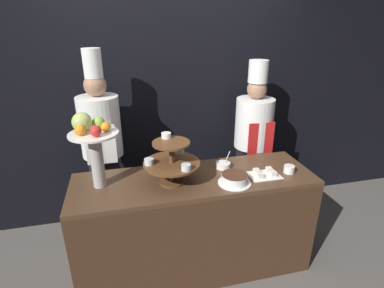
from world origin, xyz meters
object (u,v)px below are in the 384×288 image
chef_left (102,145)px  cake_round (235,179)px  serving_bowl_far (223,165)px  cup_white (289,169)px  cake_square_tray (264,174)px  tiered_stand (171,160)px  chef_center_left (253,137)px  fruit_pedestal (92,139)px

chef_left → cake_round: bearing=-37.5°
cake_round → serving_bowl_far: (0.00, 0.28, -0.01)m
cake_round → chef_left: (-0.99, 0.76, 0.08)m
serving_bowl_far → cup_white: bearing=-23.4°
cake_round → serving_bowl_far: serving_bowl_far is taller
cup_white → serving_bowl_far: size_ratio=0.59×
cup_white → cake_square_tray: 0.22m
cake_round → serving_bowl_far: size_ratio=1.73×
tiered_stand → chef_center_left: chef_center_left is taller
cup_white → cake_square_tray: size_ratio=0.35×
fruit_pedestal → cake_square_tray: bearing=-7.1°
tiered_stand → chef_center_left: 1.15m
chef_left → chef_center_left: bearing=0.0°
fruit_pedestal → cake_square_tray: (1.29, -0.16, -0.36)m
tiered_stand → cup_white: tiered_stand is taller
tiered_stand → cup_white: size_ratio=4.94×
serving_bowl_far → chef_left: size_ratio=0.08×
cup_white → chef_center_left: 0.70m
cake_round → chef_center_left: (0.49, 0.76, 0.01)m
tiered_stand → fruit_pedestal: size_ratio=0.76×
cake_round → tiered_stand: bearing=164.0°
fruit_pedestal → chef_center_left: 1.64m
tiered_stand → chef_left: size_ratio=0.23×
cake_round → serving_bowl_far: bearing=89.3°
serving_bowl_far → tiered_stand: bearing=-162.9°
serving_bowl_far → cake_round: bearing=-90.7°
tiered_stand → chef_left: chef_left is taller
tiered_stand → serving_bowl_far: (0.47, 0.14, -0.17)m
cup_white → chef_left: bearing=154.9°
tiered_stand → fruit_pedestal: (-0.55, 0.09, 0.18)m
tiered_stand → cake_round: (0.46, -0.13, -0.15)m
fruit_pedestal → cake_square_tray: 1.35m
cake_square_tray → serving_bowl_far: size_ratio=1.70×
cup_white → tiered_stand: bearing=175.8°
cake_round → chef_center_left: bearing=57.0°
cake_square_tray → chef_left: bearing=151.1°
chef_left → fruit_pedestal: bearing=-92.5°
cake_square_tray → chef_center_left: size_ratio=0.15×
tiered_stand → chef_left: (-0.53, 0.63, -0.08)m
tiered_stand → cup_white: bearing=-4.2°
cake_square_tray → chef_center_left: bearing=73.0°
cake_round → cake_square_tray: size_ratio=1.02×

